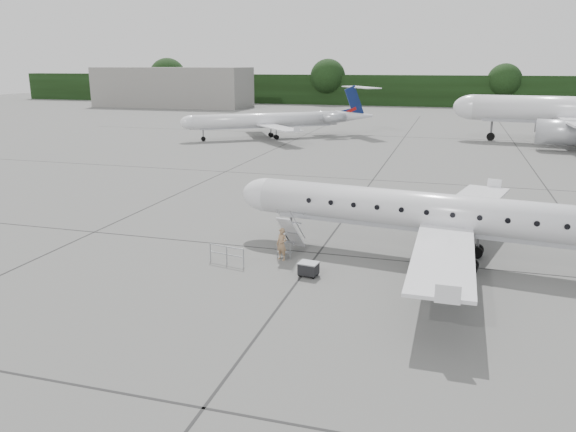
% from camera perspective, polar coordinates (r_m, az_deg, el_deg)
% --- Properties ---
extents(ground, '(320.00, 320.00, 0.00)m').
position_cam_1_polar(ground, '(27.18, 13.20, -8.41)').
color(ground, slate).
rests_on(ground, ground).
extents(treeline, '(260.00, 4.00, 8.00)m').
position_cam_1_polar(treeline, '(155.13, 16.37, 12.07)').
color(treeline, black).
rests_on(treeline, ground).
extents(terminal_building, '(40.00, 14.00, 10.00)m').
position_cam_1_polar(terminal_building, '(152.59, -11.64, 12.70)').
color(terminal_building, slate).
rests_on(terminal_building, ground).
extents(main_regional_jet, '(32.24, 25.09, 7.61)m').
position_cam_1_polar(main_regional_jet, '(31.82, 17.04, 2.00)').
color(main_regional_jet, silver).
rests_on(main_regional_jet, ground).
extents(airstair, '(1.15, 2.43, 2.39)m').
position_cam_1_polar(airstair, '(32.60, 0.32, -1.77)').
color(airstair, silver).
rests_on(airstair, ground).
extents(passenger, '(0.79, 0.66, 1.85)m').
position_cam_1_polar(passenger, '(31.53, -0.64, -2.88)').
color(passenger, '#927050').
rests_on(passenger, ground).
extents(safety_railing, '(2.17, 0.53, 1.00)m').
position_cam_1_polar(safety_railing, '(31.21, -6.24, -3.99)').
color(safety_railing, gray).
rests_on(safety_railing, ground).
extents(baggage_cart, '(1.04, 0.89, 0.82)m').
position_cam_1_polar(baggage_cart, '(29.32, 2.10, -5.37)').
color(baggage_cart, black).
rests_on(baggage_cart, ground).
extents(bg_regional_left, '(35.17, 33.23, 7.49)m').
position_cam_1_polar(bg_regional_left, '(84.34, -2.18, 10.41)').
color(bg_regional_left, silver).
rests_on(bg_regional_left, ground).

